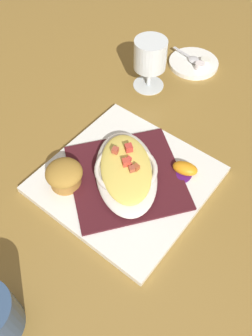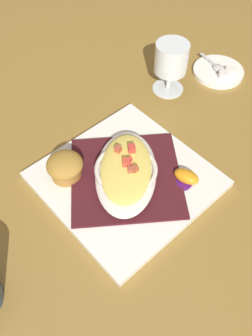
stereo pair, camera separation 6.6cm
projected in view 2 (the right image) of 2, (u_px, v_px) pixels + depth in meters
ground_plane at (126, 181)px, 0.69m from camera, size 2.60×2.60×0.00m
square_plate at (126, 179)px, 0.69m from camera, size 0.34×0.34×0.01m
folded_napkin at (126, 177)px, 0.68m from camera, size 0.29×0.29×0.00m
gratin_dish at (126, 170)px, 0.66m from camera, size 0.23×0.21×0.05m
muffin at (65, 167)px, 0.66m from camera, size 0.07×0.07×0.05m
orange_garnish at (186, 177)px, 0.67m from camera, size 0.05×0.05×0.02m
stemmed_glass at (171, 61)px, 0.80m from camera, size 0.08×0.08×0.12m
creamer_saucer at (218, 71)px, 0.89m from camera, size 0.13×0.13×0.01m
spoon at (218, 67)px, 0.89m from camera, size 0.05×0.09×0.01m
creamer_cup_0 at (222, 74)px, 0.86m from camera, size 0.02×0.02×0.02m
creamer_cup_1 at (230, 71)px, 0.87m from camera, size 0.02×0.02×0.02m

